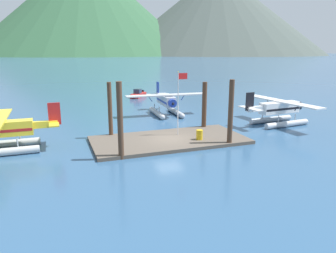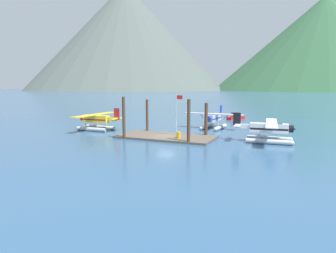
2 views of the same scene
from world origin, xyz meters
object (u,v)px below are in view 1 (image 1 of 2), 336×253
seaplane_silver_bow_right (166,103)px  seaplane_white_stbd_fwd (279,111)px  fuel_drum (199,135)px  seaplane_yellow_port_fwd (1,133)px  boat_red_open_north (138,94)px  flagpole (179,96)px

seaplane_silver_bow_right → seaplane_white_stbd_fwd: (9.99, -9.41, 0.00)m
fuel_drum → seaplane_yellow_port_fwd: size_ratio=0.08×
boat_red_open_north → flagpole: bearing=-96.7°
fuel_drum → boat_red_open_north: bearing=85.9°
fuel_drum → seaplane_silver_bow_right: 12.98m
seaplane_yellow_port_fwd → seaplane_white_stbd_fwd: (27.73, 0.25, 0.00)m
seaplane_yellow_port_fwd → boat_red_open_north: size_ratio=2.43×
seaplane_yellow_port_fwd → boat_red_open_north: 31.90m
flagpole → seaplane_yellow_port_fwd: 15.42m
boat_red_open_north → seaplane_silver_bow_right: bearing=-92.2°
seaplane_yellow_port_fwd → seaplane_silver_bow_right: size_ratio=0.99×
flagpole → seaplane_yellow_port_fwd: size_ratio=0.57×
seaplane_silver_bow_right → boat_red_open_north: bearing=87.8°
flagpole → boat_red_open_north: flagpole is taller
seaplane_yellow_port_fwd → seaplane_silver_bow_right: (17.74, 9.66, 0.00)m
fuel_drum → seaplane_silver_bow_right: size_ratio=0.08×
seaplane_white_stbd_fwd → seaplane_yellow_port_fwd: bearing=-179.5°
fuel_drum → seaplane_yellow_port_fwd: bearing=168.9°
seaplane_white_stbd_fwd → boat_red_open_north: bearing=110.0°
boat_red_open_north → fuel_drum: bearing=-94.1°
flagpole → seaplane_white_stbd_fwd: (12.54, 1.25, -2.44)m
seaplane_yellow_port_fwd → boat_red_open_north: bearing=54.8°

